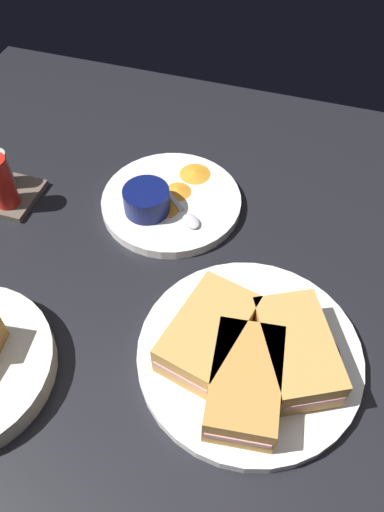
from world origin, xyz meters
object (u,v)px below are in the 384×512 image
plate_chips_companion (171,202)px  condiment_caddy (4,184)px  spoon_by_dark_ramekin (249,368)px  plate_sandwich_main (249,355)px  sandwich_half_extra (296,350)px  spoon_by_gravy_ramekin (187,216)px  sandwich_half_near (208,333)px  ramekin_dark_sauce (303,361)px  sandwich_half_far (245,382)px  ramekin_light_gravy (147,199)px

plate_chips_companion → condiment_caddy: bearing=104.5°
spoon_by_dark_ramekin → plate_sandwich_main: bearing=10.5°
sandwich_half_extra → spoon_by_dark_ramekin: size_ratio=1.53×
plate_chips_companion → spoon_by_gravy_ramekin: (-3.10, -3.48, 1.16)cm
sandwich_half_near → ramekin_dark_sauce: size_ratio=1.83×
sandwich_half_far → spoon_by_gravy_ramekin: size_ratio=1.68×
plate_sandwich_main → spoon_by_gravy_ramekin: bearing=36.9°
spoon_by_dark_ramekin → spoon_by_gravy_ramekin: bearing=34.5°
plate_sandwich_main → ramekin_dark_sauce: ramekin_dark_sauce is taller
spoon_by_gravy_ramekin → plate_sandwich_main: bearing=-143.1°
ramekin_dark_sauce → spoon_by_gravy_ramekin: ramekin_dark_sauce is taller
spoon_by_gravy_ramekin → plate_chips_companion: bearing=48.3°
sandwich_half_far → ramekin_light_gravy: bearing=41.0°
ramekin_light_gravy → spoon_by_gravy_ramekin: size_ratio=0.83×
plate_sandwich_main → sandwich_half_extra: bearing=-85.0°
ramekin_light_gravy → spoon_by_gravy_ramekin: (0.12, -6.17, -1.67)cm
spoon_by_gravy_ramekin → spoon_by_dark_ramekin: bearing=-145.5°
plate_sandwich_main → plate_chips_companion: 28.09cm
sandwich_half_far → sandwich_half_extra: same height
spoon_by_dark_ramekin → ramekin_light_gravy: bearing=44.6°
sandwich_half_far → spoon_by_gravy_ramekin: 28.13cm
plate_chips_companion → spoon_by_gravy_ramekin: bearing=-131.7°
ramekin_light_gravy → condiment_caddy: 22.31cm
sandwich_half_extra → ramekin_dark_sauce: (-0.88, -0.96, -0.43)cm
plate_sandwich_main → spoon_by_gravy_ramekin: 23.53cm
ramekin_dark_sauce → ramekin_light_gravy: 32.61cm
spoon_by_dark_ramekin → spoon_by_gravy_ramekin: 25.64cm
sandwich_half_far → plate_sandwich_main: bearing=5.0°
plate_chips_companion → ramekin_light_gravy: bearing=140.2°
spoon_by_gravy_ramekin → ramekin_light_gravy: bearing=91.1°
spoon_by_gravy_ramekin → sandwich_half_extra: bearing=-133.5°
sandwich_half_extra → plate_chips_companion: bearing=46.7°
sandwich_half_near → sandwich_half_extra: 10.41cm
plate_sandwich_main → spoon_by_gravy_ramekin: (18.80, 14.11, 1.16)cm
ramekin_light_gravy → spoon_by_dark_ramekin: bearing=-135.4°
sandwich_half_near → condiment_caddy: 40.46cm
spoon_by_gravy_ramekin → condiment_caddy: size_ratio=0.88×
sandwich_half_extra → plate_chips_companion: (21.44, 22.78, -3.20)cm
ramekin_dark_sauce → plate_chips_companion: ramekin_dark_sauce is taller
plate_chips_companion → condiment_caddy: (-6.39, 24.77, 2.61)cm
plate_sandwich_main → condiment_caddy: condiment_caddy is taller
sandwich_half_far → ramekin_dark_sauce: bearing=-50.1°
ramekin_dark_sauce → spoon_by_gravy_ramekin: bearing=46.5°
sandwich_half_far → ramekin_light_gravy: (23.86, 20.73, -0.36)cm
sandwich_half_far → condiment_caddy: 47.56cm
sandwich_half_extra → spoon_by_gravy_ramekin: (18.34, 19.29, -2.04)cm
plate_chips_companion → spoon_by_gravy_ramekin: 4.81cm
ramekin_light_gravy → condiment_caddy: size_ratio=0.73×
sandwich_half_far → spoon_by_dark_ramekin: sandwich_half_far is taller
plate_sandwich_main → spoon_by_dark_ramekin: bearing=-169.5°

